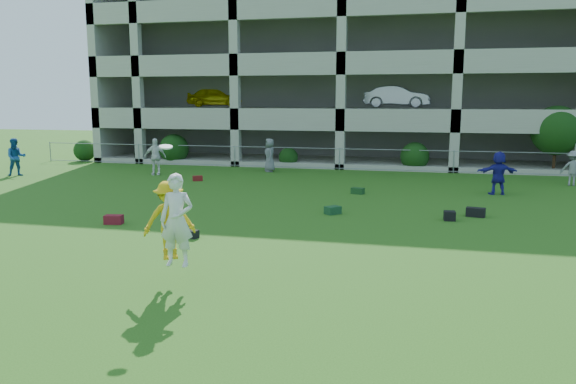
% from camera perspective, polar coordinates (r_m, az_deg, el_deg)
% --- Properties ---
extents(ground, '(100.00, 100.00, 0.00)m').
position_cam_1_polar(ground, '(12.66, -7.21, -8.30)').
color(ground, '#235114').
rests_on(ground, ground).
extents(bystander_a, '(1.16, 1.14, 1.89)m').
position_cam_1_polar(bystander_a, '(31.26, -25.90, 3.20)').
color(bystander_a, '#1F4D90').
rests_on(bystander_a, ground).
extents(bystander_b, '(1.17, 0.72, 1.85)m').
position_cam_1_polar(bystander_b, '(29.35, -13.34, 3.51)').
color(bystander_b, white).
rests_on(bystander_b, ground).
extents(bystander_c, '(0.89, 1.02, 1.76)m').
position_cam_1_polar(bystander_c, '(29.78, -1.88, 3.76)').
color(bystander_c, slate).
rests_on(bystander_c, ground).
extents(bystander_d, '(1.70, 0.89, 1.75)m').
position_cam_1_polar(bystander_d, '(24.21, 20.58, 1.82)').
color(bystander_d, '#242094').
rests_on(bystander_d, ground).
extents(bystander_f, '(1.10, 0.77, 1.56)m').
position_cam_1_polar(bystander_f, '(28.05, 26.94, 2.17)').
color(bystander_f, gray).
rests_on(bystander_f, ground).
extents(bag_red_a, '(0.59, 0.39, 0.28)m').
position_cam_1_polar(bag_red_a, '(18.24, -17.29, -2.69)').
color(bag_red_a, '#5D1019').
rests_on(bag_red_a, ground).
extents(bag_black_b, '(0.44, 0.33, 0.22)m').
position_cam_1_polar(bag_black_b, '(15.95, -9.82, -4.23)').
color(bag_black_b, black).
rests_on(bag_black_b, ground).
extents(bag_green_c, '(0.60, 0.61, 0.26)m').
position_cam_1_polar(bag_green_c, '(18.98, 4.57, -1.85)').
color(bag_green_c, '#153B1E').
rests_on(bag_green_c, ground).
extents(crate_d, '(0.37, 0.37, 0.30)m').
position_cam_1_polar(crate_d, '(18.65, 16.09, -2.34)').
color(crate_d, black).
rests_on(crate_d, ground).
extents(bag_black_e, '(0.65, 0.42, 0.30)m').
position_cam_1_polar(bag_black_e, '(19.49, 18.53, -1.96)').
color(bag_black_e, black).
rests_on(bag_black_e, ground).
extents(bag_red_f, '(0.53, 0.47, 0.24)m').
position_cam_1_polar(bag_red_f, '(26.85, -9.17, 1.38)').
color(bag_red_f, '#54140E').
rests_on(bag_red_f, ground).
extents(bag_green_g, '(0.57, 0.45, 0.25)m').
position_cam_1_polar(bag_green_g, '(23.07, 7.10, 0.12)').
color(bag_green_g, '#13341A').
rests_on(bag_green_g, ground).
extents(frisbee_contest, '(1.27, 1.08, 2.48)m').
position_cam_1_polar(frisbee_contest, '(11.85, -11.72, -2.81)').
color(frisbee_contest, gold).
rests_on(frisbee_contest, ground).
extents(parking_garage, '(30.00, 14.00, 12.00)m').
position_cam_1_polar(parking_garage, '(39.27, 7.19, 12.57)').
color(parking_garage, '#9E998C').
rests_on(parking_garage, ground).
extents(fence, '(36.06, 0.06, 1.20)m').
position_cam_1_polar(fence, '(30.75, 5.24, 3.40)').
color(fence, gray).
rests_on(fence, ground).
extents(shrub_row, '(34.38, 2.52, 3.50)m').
position_cam_1_polar(shrub_row, '(31.07, 13.89, 4.89)').
color(shrub_row, '#163D11').
rests_on(shrub_row, ground).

